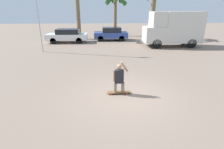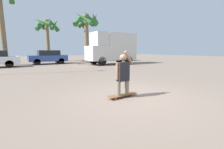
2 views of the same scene
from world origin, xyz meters
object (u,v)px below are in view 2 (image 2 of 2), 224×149
(person_skateboarder, at_px, (123,73))
(palm_tree_near_van, at_px, (87,23))
(skateboard, at_px, (123,95))
(camper_van, at_px, (112,48))
(parked_car_blue, at_px, (48,57))
(palm_tree_center_background, at_px, (47,27))

(person_skateboarder, distance_m, palm_tree_near_van, 16.87)
(skateboard, height_order, palm_tree_near_van, palm_tree_near_van)
(camper_van, relative_size, palm_tree_near_van, 0.85)
(person_skateboarder, relative_size, parked_car_blue, 0.36)
(skateboard, distance_m, palm_tree_near_van, 17.06)
(skateboard, distance_m, palm_tree_center_background, 18.51)
(skateboard, xyz_separation_m, parked_car_blue, (0.37, 14.13, 0.71))
(person_skateboarder, bearing_deg, parked_car_blue, 88.50)
(skateboard, distance_m, camper_van, 12.02)
(camper_van, relative_size, palm_tree_center_background, 0.96)
(parked_car_blue, height_order, palm_tree_center_background, palm_tree_center_background)
(parked_car_blue, bearing_deg, camper_van, -34.30)
(skateboard, distance_m, parked_car_blue, 14.15)
(parked_car_blue, distance_m, palm_tree_near_van, 6.85)
(person_skateboarder, distance_m, camper_van, 11.94)
(person_skateboarder, relative_size, palm_tree_near_van, 0.22)
(palm_tree_near_van, distance_m, palm_tree_center_background, 5.19)
(skateboard, xyz_separation_m, person_skateboarder, (-0.00, 0.00, 0.72))
(parked_car_blue, xyz_separation_m, palm_tree_near_van, (5.23, 1.20, 4.26))
(camper_van, bearing_deg, parked_car_blue, 145.70)
(person_skateboarder, height_order, parked_car_blue, parked_car_blue)
(camper_van, xyz_separation_m, parked_car_blue, (-5.89, 4.02, -1.01))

